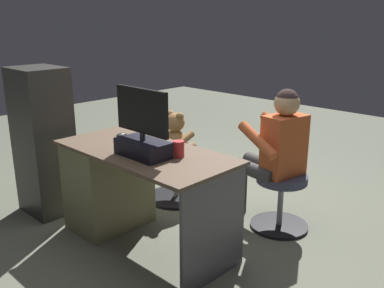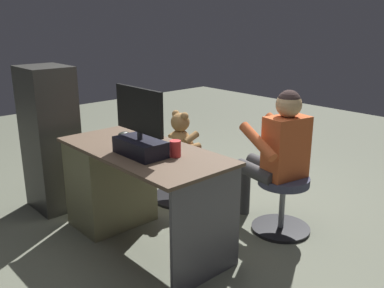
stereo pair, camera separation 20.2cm
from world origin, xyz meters
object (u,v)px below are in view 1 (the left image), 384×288
object	(u,v)px
person	(273,147)
desk	(116,182)
keyboard	(148,145)
visitor_chair	(281,196)
tv_remote	(132,147)
monitor	(143,136)
computer_mouse	(122,135)
office_chair_teddy	(176,174)
cup	(179,149)
teddy_bear	(176,134)

from	to	relation	value
person	desk	bearing A→B (deg)	46.79
keyboard	person	world-z (taller)	person
visitor_chair	tv_remote	bearing A→B (deg)	54.72
monitor	computer_mouse	size ratio (longest dim) A/B	4.99
tv_remote	person	bearing A→B (deg)	-98.53
office_chair_teddy	visitor_chair	bearing A→B (deg)	-169.37
keyboard	cup	bearing A→B (deg)	176.45
monitor	desk	bearing A→B (deg)	-10.92
monitor	visitor_chair	bearing A→B (deg)	-115.40
cup	visitor_chair	distance (m)	1.02
computer_mouse	teddy_bear	size ratio (longest dim) A/B	0.26
visitor_chair	person	xyz separation A→B (m)	(0.09, 0.02, 0.39)
desk	tv_remote	size ratio (longest dim) A/B	8.96
tv_remote	person	xyz separation A→B (m)	(-0.57, -0.91, -0.08)
keyboard	cup	xyz separation A→B (m)	(-0.34, 0.02, 0.04)
teddy_bear	computer_mouse	bearing A→B (deg)	95.25
computer_mouse	monitor	bearing A→B (deg)	159.44
desk	teddy_bear	distance (m)	0.76
keyboard	computer_mouse	world-z (taller)	computer_mouse
computer_mouse	visitor_chair	size ratio (longest dim) A/B	0.21
desk	keyboard	world-z (taller)	keyboard
cup	teddy_bear	distance (m)	0.98
keyboard	person	xyz separation A→B (m)	(-0.53, -0.80, -0.08)
monitor	cup	world-z (taller)	monitor
computer_mouse	visitor_chair	world-z (taller)	computer_mouse
keyboard	computer_mouse	distance (m)	0.31
monitor	visitor_chair	world-z (taller)	monitor
desk	visitor_chair	bearing A→B (deg)	-135.57
desk	cup	xyz separation A→B (m)	(-0.63, -0.06, 0.39)
tv_remote	cup	bearing A→B (deg)	-142.74
keyboard	visitor_chair	xyz separation A→B (m)	(-0.62, -0.81, -0.47)
cup	office_chair_teddy	bearing A→B (deg)	-42.60
tv_remote	desk	bearing A→B (deg)	17.12
office_chair_teddy	teddy_bear	size ratio (longest dim) A/B	1.40
monitor	person	distance (m)	1.06
monitor	cup	xyz separation A→B (m)	(-0.18, -0.15, -0.08)
desk	office_chair_teddy	world-z (taller)	desk
keyboard	person	distance (m)	0.96
cup	person	world-z (taller)	person
monitor	teddy_bear	bearing A→B (deg)	-57.23
keyboard	tv_remote	xyz separation A→B (m)	(0.03, 0.11, -0.00)
computer_mouse	tv_remote	bearing A→B (deg)	157.14
keyboard	computer_mouse	xyz separation A→B (m)	(0.31, -0.00, 0.01)
cup	teddy_bear	bearing A→B (deg)	-43.16
tv_remote	teddy_bear	distance (m)	0.83
office_chair_teddy	person	distance (m)	1.00
desk	tv_remote	distance (m)	0.43
tv_remote	office_chair_teddy	size ratio (longest dim) A/B	0.28
keyboard	desk	bearing A→B (deg)	15.84
keyboard	computer_mouse	size ratio (longest dim) A/B	4.38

